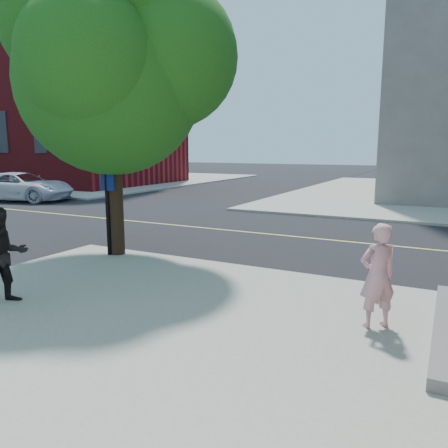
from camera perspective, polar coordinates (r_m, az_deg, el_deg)
The scene contains 10 objects.
ground at distance 13.12m, azimuth -13.80°, elevation -3.56°, with size 140.00×140.00×0.00m, color black.
road_ew at distance 16.68m, azimuth -3.61°, elevation -0.43°, with size 140.00×9.00×0.01m, color black.
sidewalk_nw at distance 44.32m, azimuth -18.00°, elevation 5.60°, with size 26.00×25.00×0.12m, color #9C9C8B.
church at distance 39.85m, azimuth -19.11°, elevation 15.39°, with size 15.20×12.00×14.40m.
office_block at distance 51.68m, azimuth -25.47°, elevation 15.76°, with size 12.00×14.08×18.00m.
man_on_phone at distance 7.44m, azimuth 19.33°, elevation -6.36°, with size 0.62×0.41×1.70m, color pink.
pedestrian at distance 9.04m, azimuth -26.75°, elevation -3.73°, with size 0.88×0.68×1.80m, color black.
street_tree at distance 12.19m, azimuth -14.07°, elevation 20.00°, with size 5.91×5.37×7.85m.
signal_pole at distance 13.41m, azimuth -21.56°, elevation 10.96°, with size 3.56×0.40×4.02m.
car_a at distance 27.52m, azimuth -24.85°, elevation 4.43°, with size 2.69×5.84×1.62m, color white.
Camera 1 is at (8.48, -9.55, 2.98)m, focal length 35.18 mm.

